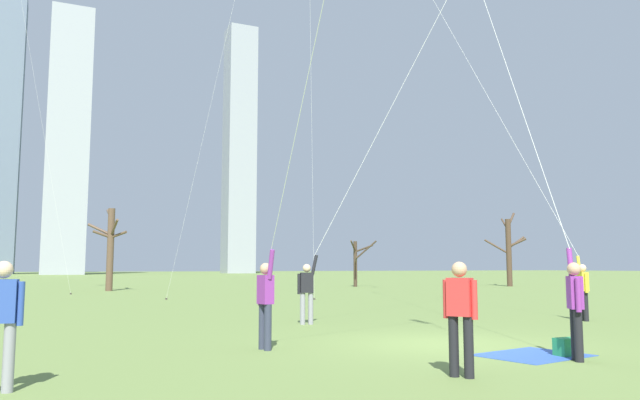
% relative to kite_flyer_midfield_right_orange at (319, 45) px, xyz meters
% --- Properties ---
extents(ground_plane, '(400.00, 400.00, 0.00)m').
position_rel_kite_flyer_midfield_right_orange_xyz_m(ground_plane, '(3.63, 1.89, -5.02)').
color(ground_plane, olive).
extents(kite_flyer_midfield_right_orange, '(0.64, 11.58, 18.52)m').
position_rel_kite_flyer_midfield_right_orange_xyz_m(kite_flyer_midfield_right_orange, '(0.00, 0.00, 0.00)').
color(kite_flyer_midfield_right_orange, '#33384C').
rests_on(kite_flyer_midfield_right_orange, ground).
extents(kite_flyer_foreground_left_purple, '(8.20, 2.88, 16.86)m').
position_rel_kite_flyer_midfield_right_orange_xyz_m(kite_flyer_foreground_left_purple, '(4.72, 6.30, -0.07)').
color(kite_flyer_foreground_left_purple, gray).
rests_on(kite_flyer_foreground_left_purple, ground).
extents(kite_flyer_midfield_center_red, '(3.47, 14.38, 19.20)m').
position_rel_kite_flyer_midfield_right_orange_xyz_m(kite_flyer_midfield_center_red, '(11.07, 7.43, -0.41)').
color(kite_flyer_midfield_center_red, black).
rests_on(kite_flyer_midfield_center_red, ground).
extents(kite_flyer_foreground_right_yellow, '(4.69, 10.94, 19.22)m').
position_rel_kite_flyer_midfield_right_orange_xyz_m(kite_flyer_foreground_right_yellow, '(5.05, 1.02, -0.83)').
color(kite_flyer_foreground_right_yellow, black).
rests_on(kite_flyer_foreground_right_yellow, ground).
extents(bystander_strolling_midfield, '(0.51, 0.25, 1.62)m').
position_rel_kite_flyer_midfield_right_orange_xyz_m(bystander_strolling_midfield, '(-4.26, 0.20, -4.11)').
color(bystander_strolling_midfield, gray).
rests_on(bystander_strolling_midfield, ground).
extents(bystander_far_off_by_trees, '(0.35, 0.45, 1.62)m').
position_rel_kite_flyer_midfield_right_orange_xyz_m(bystander_far_off_by_trees, '(1.62, -1.31, -4.11)').
color(bystander_far_off_by_trees, black).
rests_on(bystander_far_off_by_trees, ground).
extents(picnic_spot, '(2.04, 1.72, 0.31)m').
position_rel_kite_flyer_midfield_right_orange_xyz_m(picnic_spot, '(4.38, -0.24, -4.92)').
color(picnic_spot, '#3359B2').
rests_on(picnic_spot, ground).
extents(bare_tree_far_right_edge, '(3.04, 2.09, 5.99)m').
position_rel_kite_flyer_midfield_right_orange_xyz_m(bare_tree_far_right_edge, '(30.45, 30.11, -2.05)').
color(bare_tree_far_right_edge, '#4C3828').
rests_on(bare_tree_far_right_edge, ground).
extents(bare_tree_right_of_center, '(2.34, 3.08, 5.43)m').
position_rel_kite_flyer_midfield_right_orange_xyz_m(bare_tree_right_of_center, '(0.33, 33.49, -2.04)').
color(bare_tree_right_of_center, brown).
rests_on(bare_tree_right_of_center, ground).
extents(bare_tree_rightmost, '(2.33, 1.65, 3.60)m').
position_rel_kite_flyer_midfield_right_orange_xyz_m(bare_tree_rightmost, '(18.85, 34.26, -2.96)').
color(bare_tree_rightmost, '#423326').
rests_on(bare_tree_rightmost, ground).
extents(skyline_tall_tower, '(7.48, 9.31, 62.23)m').
position_rel_kite_flyer_midfield_right_orange_xyz_m(skyline_tall_tower, '(-12.34, 141.95, 26.10)').
color(skyline_tall_tower, slate).
rests_on(skyline_tall_tower, ground).
extents(skyline_wide_slab, '(6.90, 6.54, 60.67)m').
position_rel_kite_flyer_midfield_right_orange_xyz_m(skyline_wide_slab, '(39.80, 134.54, 25.32)').
color(skyline_wide_slab, '#9EA3AD').
rests_on(skyline_wide_slab, ground).
extents(skyline_mid_tower_right, '(8.22, 10.12, 54.65)m').
position_rel_kite_flyer_midfield_right_orange_xyz_m(skyline_mid_tower_right, '(0.51, 126.52, 22.31)').
color(skyline_mid_tower_right, '#9EA3AD').
rests_on(skyline_mid_tower_right, ground).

